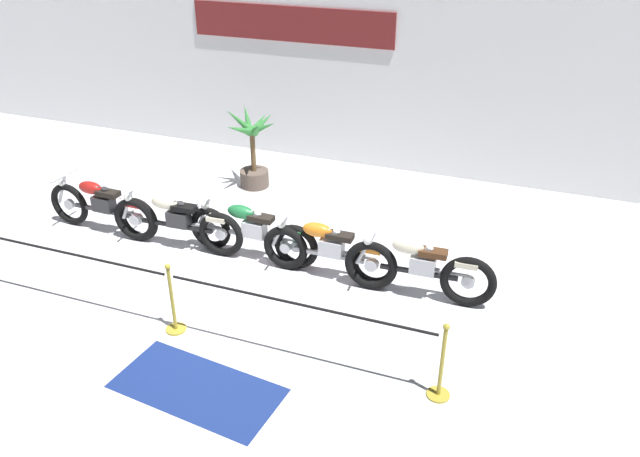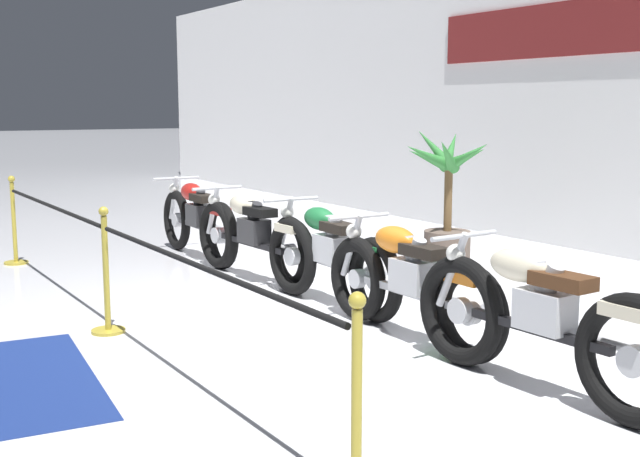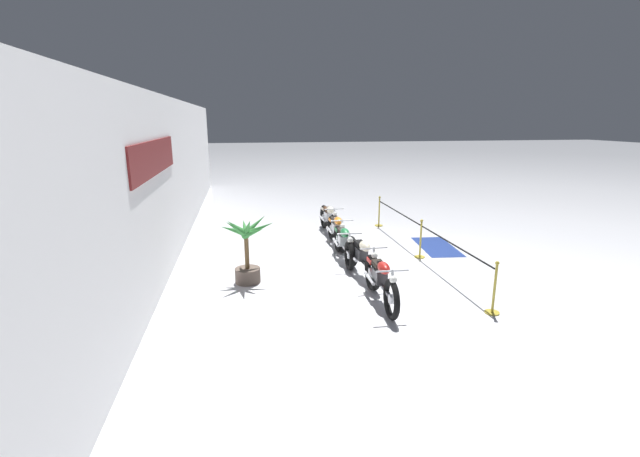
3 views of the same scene
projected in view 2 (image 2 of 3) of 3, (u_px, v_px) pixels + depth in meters
ground_plane at (267, 313)px, 7.30m from camera, size 120.00×120.00×0.00m
back_wall at (636, 86)px, 9.70m from camera, size 28.00×0.29×4.20m
motorcycle_red_0 at (198, 219)px, 9.85m from camera, size 2.25×0.62×0.97m
motorcycle_cream_1 at (251, 236)px, 8.58m from camera, size 2.38×0.62×0.97m
motorcycle_green_2 at (329, 255)px, 7.58m from camera, size 2.30×0.62×0.95m
motorcycle_orange_3 at (408, 283)px, 6.40m from camera, size 2.16×0.62×0.95m
motorcycle_cream_4 at (537, 320)px, 5.20m from camera, size 2.22×0.62×0.98m
potted_palm_left_of_row at (447, 197)px, 9.85m from camera, size 1.05×1.21×1.63m
stanchion_far_left at (65, 231)px, 7.56m from camera, size 7.15×0.28×1.05m
stanchion_mid_left at (107, 290)px, 6.61m from camera, size 0.28×0.28×1.05m
stanchion_mid_right at (356, 443)px, 3.61m from camera, size 0.28×0.28×1.05m
floor_banner at (19, 380)px, 5.48m from camera, size 2.14×1.19×0.01m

